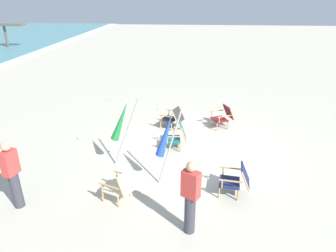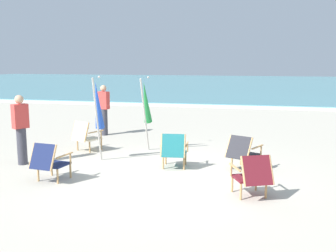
{
  "view_description": "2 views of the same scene",
  "coord_description": "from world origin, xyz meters",
  "px_view_note": "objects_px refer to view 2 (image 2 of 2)",
  "views": [
    {
      "loc": [
        -8.25,
        0.23,
        4.44
      ],
      "look_at": [
        -0.09,
        0.89,
        0.79
      ],
      "focal_mm": 32.0,
      "sensor_mm": 36.0,
      "label": 1
    },
    {
      "loc": [
        1.83,
        -7.77,
        2.41
      ],
      "look_at": [
        -0.38,
        1.71,
        0.78
      ],
      "focal_mm": 42.0,
      "sensor_mm": 36.0,
      "label": 2
    }
  ],
  "objects_px": {
    "beach_chair_back_left": "(49,161)",
    "umbrella_furled_blue": "(98,106)",
    "person_by_waterline": "(104,110)",
    "beach_chair_front_right": "(174,150)",
    "beach_chair_front_left": "(85,135)",
    "umbrella_furled_green": "(146,103)",
    "beach_chair_back_right": "(253,175)",
    "beach_chair_far_center": "(243,151)",
    "person_near_chairs": "(21,129)"
  },
  "relations": [
    {
      "from": "beach_chair_far_center",
      "to": "beach_chair_back_right",
      "type": "bearing_deg",
      "value": -82.08
    },
    {
      "from": "umbrella_furled_blue",
      "to": "beach_chair_back_right",
      "type": "bearing_deg",
      "value": -25.68
    },
    {
      "from": "beach_chair_front_left",
      "to": "person_by_waterline",
      "type": "relative_size",
      "value": 0.52
    },
    {
      "from": "beach_chair_back_left",
      "to": "person_near_chairs",
      "type": "bearing_deg",
      "value": 140.57
    },
    {
      "from": "beach_chair_front_right",
      "to": "person_near_chairs",
      "type": "relative_size",
      "value": 0.5
    },
    {
      "from": "beach_chair_back_left",
      "to": "umbrella_furled_blue",
      "type": "height_order",
      "value": "umbrella_furled_blue"
    },
    {
      "from": "beach_chair_front_left",
      "to": "person_by_waterline",
      "type": "distance_m",
      "value": 2.34
    },
    {
      "from": "beach_chair_front_right",
      "to": "umbrella_furled_blue",
      "type": "bearing_deg",
      "value": 174.53
    },
    {
      "from": "umbrella_furled_green",
      "to": "beach_chair_back_right",
      "type": "bearing_deg",
      "value": -46.88
    },
    {
      "from": "beach_chair_back_right",
      "to": "person_by_waterline",
      "type": "relative_size",
      "value": 0.54
    },
    {
      "from": "person_by_waterline",
      "to": "beach_chair_far_center",
      "type": "bearing_deg",
      "value": -34.99
    },
    {
      "from": "person_near_chairs",
      "to": "beach_chair_back_right",
      "type": "bearing_deg",
      "value": -12.06
    },
    {
      "from": "beach_chair_far_center",
      "to": "umbrella_furled_green",
      "type": "xyz_separation_m",
      "value": [
        -2.58,
        1.23,
        0.88
      ]
    },
    {
      "from": "beach_chair_back_left",
      "to": "umbrella_furled_blue",
      "type": "bearing_deg",
      "value": 78.37
    },
    {
      "from": "beach_chair_back_left",
      "to": "person_by_waterline",
      "type": "height_order",
      "value": "person_by_waterline"
    },
    {
      "from": "beach_chair_far_center",
      "to": "beach_chair_back_right",
      "type": "relative_size",
      "value": 1.03
    },
    {
      "from": "beach_chair_back_right",
      "to": "beach_chair_far_center",
      "type": "bearing_deg",
      "value": 97.92
    },
    {
      "from": "beach_chair_back_right",
      "to": "umbrella_furled_green",
      "type": "xyz_separation_m",
      "value": [
        -2.83,
        3.02,
        0.88
      ]
    },
    {
      "from": "beach_chair_back_left",
      "to": "beach_chair_back_right",
      "type": "distance_m",
      "value": 3.98
    },
    {
      "from": "person_near_chairs",
      "to": "umbrella_furled_green",
      "type": "bearing_deg",
      "value": 37.38
    },
    {
      "from": "beach_chair_back_right",
      "to": "umbrella_furled_green",
      "type": "bearing_deg",
      "value": 133.12
    },
    {
      "from": "umbrella_furled_green",
      "to": "person_near_chairs",
      "type": "xyz_separation_m",
      "value": [
        -2.47,
        -1.89,
        -0.47
      ]
    },
    {
      "from": "beach_chair_back_left",
      "to": "umbrella_furled_green",
      "type": "distance_m",
      "value": 3.3
    },
    {
      "from": "beach_chair_back_right",
      "to": "person_by_waterline",
      "type": "xyz_separation_m",
      "value": [
        -4.82,
        4.99,
        0.41
      ]
    },
    {
      "from": "beach_chair_far_center",
      "to": "beach_chair_back_left",
      "type": "bearing_deg",
      "value": -155.03
    },
    {
      "from": "beach_chair_front_right",
      "to": "beach_chair_front_left",
      "type": "relative_size",
      "value": 0.97
    },
    {
      "from": "beach_chair_back_left",
      "to": "person_near_chairs",
      "type": "xyz_separation_m",
      "value": [
        -1.31,
        1.08,
        0.41
      ]
    },
    {
      "from": "beach_chair_back_left",
      "to": "beach_chair_far_center",
      "type": "distance_m",
      "value": 4.12
    },
    {
      "from": "umbrella_furled_green",
      "to": "person_near_chairs",
      "type": "distance_m",
      "value": 3.14
    },
    {
      "from": "beach_chair_far_center",
      "to": "person_near_chairs",
      "type": "xyz_separation_m",
      "value": [
        -5.05,
        -0.66,
        0.41
      ]
    },
    {
      "from": "beach_chair_front_right",
      "to": "beach_chair_far_center",
      "type": "distance_m",
      "value": 1.52
    },
    {
      "from": "umbrella_furled_blue",
      "to": "person_by_waterline",
      "type": "relative_size",
      "value": 1.26
    },
    {
      "from": "beach_chair_front_right",
      "to": "umbrella_furled_green",
      "type": "bearing_deg",
      "value": 126.37
    },
    {
      "from": "beach_chair_back_right",
      "to": "person_near_chairs",
      "type": "relative_size",
      "value": 0.54
    },
    {
      "from": "beach_chair_front_right",
      "to": "person_by_waterline",
      "type": "xyz_separation_m",
      "value": [
        -3.06,
        3.42,
        0.41
      ]
    },
    {
      "from": "umbrella_furled_green",
      "to": "person_near_chairs",
      "type": "bearing_deg",
      "value": -142.62
    },
    {
      "from": "umbrella_furled_green",
      "to": "person_near_chairs",
      "type": "relative_size",
      "value": 1.23
    },
    {
      "from": "beach_chair_front_left",
      "to": "person_near_chairs",
      "type": "distance_m",
      "value": 1.85
    },
    {
      "from": "beach_chair_front_right",
      "to": "umbrella_furled_green",
      "type": "height_order",
      "value": "umbrella_furled_green"
    },
    {
      "from": "beach_chair_back_left",
      "to": "beach_chair_front_left",
      "type": "height_order",
      "value": "beach_chair_front_left"
    },
    {
      "from": "beach_chair_back_right",
      "to": "person_near_chairs",
      "type": "xyz_separation_m",
      "value": [
        -5.3,
        1.13,
        0.41
      ]
    },
    {
      "from": "beach_chair_front_left",
      "to": "umbrella_furled_blue",
      "type": "distance_m",
      "value": 1.56
    },
    {
      "from": "beach_chair_front_right",
      "to": "umbrella_furled_blue",
      "type": "xyz_separation_m",
      "value": [
        -1.87,
        0.18,
        0.91
      ]
    },
    {
      "from": "beach_chair_back_left",
      "to": "umbrella_furled_green",
      "type": "relative_size",
      "value": 0.4
    },
    {
      "from": "umbrella_furled_green",
      "to": "beach_chair_front_right",
      "type": "bearing_deg",
      "value": -53.63
    },
    {
      "from": "beach_chair_front_right",
      "to": "beach_chair_back_right",
      "type": "relative_size",
      "value": 0.92
    },
    {
      "from": "beach_chair_front_right",
      "to": "beach_chair_back_right",
      "type": "xyz_separation_m",
      "value": [
        1.76,
        -1.57,
        -0.0
      ]
    },
    {
      "from": "beach_chair_back_left",
      "to": "person_by_waterline",
      "type": "distance_m",
      "value": 5.03
    },
    {
      "from": "beach_chair_front_left",
      "to": "umbrella_furled_green",
      "type": "height_order",
      "value": "umbrella_furled_green"
    },
    {
      "from": "beach_chair_front_left",
      "to": "beach_chair_back_right",
      "type": "bearing_deg",
      "value": -31.45
    }
  ]
}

